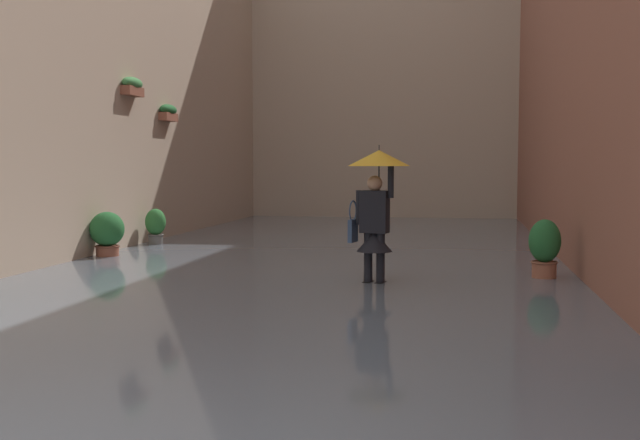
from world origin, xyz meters
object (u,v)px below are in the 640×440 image
Objects in this scene: potted_plant_near_right at (107,233)px; potted_plant_far_right at (156,226)px; potted_plant_far_left at (545,249)px; person_wading at (376,194)px.

potted_plant_near_right is 2.12m from potted_plant_far_right.
potted_plant_far_left is 8.17m from potted_plant_far_right.
potted_plant_far_right is (5.03, -4.37, -0.86)m from person_wading.
person_wading is 2.64m from potted_plant_far_left.
potted_plant_far_left is at bearing 154.69° from potted_plant_far_right.
potted_plant_far_right is at bearing -40.95° from person_wading.
potted_plant_near_right is 1.08× the size of potted_plant_far_right.
potted_plant_far_left is at bearing 169.55° from potted_plant_near_right.
potted_plant_near_right is (5.08, -2.24, -0.82)m from person_wading.
potted_plant_far_right is at bearing -25.31° from potted_plant_far_left.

